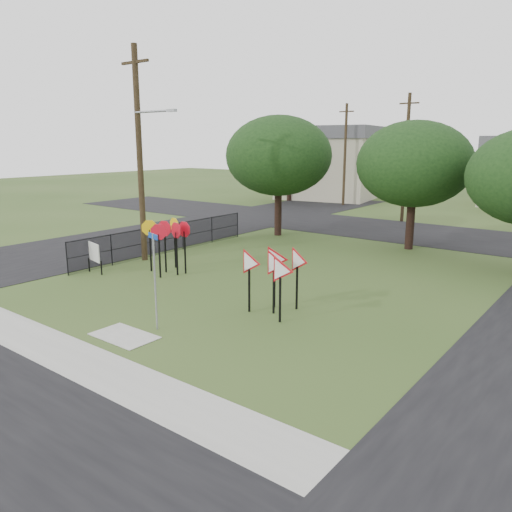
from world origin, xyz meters
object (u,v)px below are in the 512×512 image
at_px(yield_sign_cluster, 275,266).
at_px(info_board, 94,253).
at_px(stop_sign_cluster, 168,234).
at_px(street_name_sign, 155,275).

distance_m(yield_sign_cluster, info_board, 9.36).
bearing_deg(stop_sign_cluster, yield_sign_cluster, -11.97).
relative_size(street_name_sign, stop_sign_cluster, 1.29).
bearing_deg(stop_sign_cluster, street_name_sign, -45.73).
bearing_deg(yield_sign_cluster, info_board, -176.14).
bearing_deg(info_board, stop_sign_cluster, 39.26).
bearing_deg(street_name_sign, stop_sign_cluster, 134.27).
bearing_deg(info_board, street_name_sign, -21.38).
relative_size(street_name_sign, info_board, 2.21).
xyz_separation_m(stop_sign_cluster, yield_sign_cluster, (6.78, -1.44, -0.10)).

